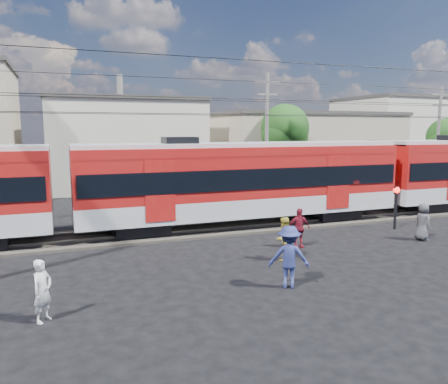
{
  "coord_description": "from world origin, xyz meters",
  "views": [
    {
      "loc": [
        -7.06,
        -11.59,
        4.83
      ],
      "look_at": [
        -0.82,
        5.0,
        2.27
      ],
      "focal_mm": 35.0,
      "sensor_mm": 36.0,
      "label": 1
    }
  ],
  "objects_px": {
    "commuter_train": "(247,179)",
    "crossing_signal": "(396,199)",
    "pedestrian_a": "(42,291)",
    "pedestrian_c": "(289,257)"
  },
  "relations": [
    {
      "from": "commuter_train",
      "to": "crossing_signal",
      "type": "bearing_deg",
      "value": -25.23
    },
    {
      "from": "pedestrian_a",
      "to": "crossing_signal",
      "type": "bearing_deg",
      "value": -31.94
    },
    {
      "from": "commuter_train",
      "to": "pedestrian_a",
      "type": "bearing_deg",
      "value": -138.34
    },
    {
      "from": "commuter_train",
      "to": "crossing_signal",
      "type": "relative_size",
      "value": 23.85
    },
    {
      "from": "pedestrian_a",
      "to": "crossing_signal",
      "type": "relative_size",
      "value": 0.77
    },
    {
      "from": "pedestrian_a",
      "to": "pedestrian_c",
      "type": "distance_m",
      "value": 6.98
    },
    {
      "from": "pedestrian_a",
      "to": "pedestrian_c",
      "type": "bearing_deg",
      "value": -50.43
    },
    {
      "from": "pedestrian_a",
      "to": "pedestrian_c",
      "type": "xyz_separation_m",
      "value": [
        6.98,
        -0.05,
        0.16
      ]
    },
    {
      "from": "commuter_train",
      "to": "pedestrian_a",
      "type": "relative_size",
      "value": 31.16
    },
    {
      "from": "commuter_train",
      "to": "pedestrian_c",
      "type": "height_order",
      "value": "commuter_train"
    }
  ]
}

